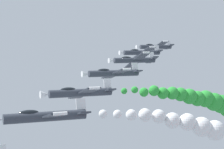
{
  "coord_description": "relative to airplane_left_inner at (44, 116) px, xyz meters",
  "views": [
    {
      "loc": [
        -65.18,
        26.95,
        135.76
      ],
      "look_at": [
        0.0,
        0.0,
        130.65
      ],
      "focal_mm": 66.62,
      "sensor_mm": 36.0,
      "label": 1
    }
  ],
  "objects": [
    {
      "name": "smoke_trail_left_inner",
      "position": [
        -1.79,
        -16.88,
        -1.73
      ],
      "size": [
        4.42,
        15.29,
        4.22
      ],
      "color": "white"
    },
    {
      "name": "airplane_right_inner",
      "position": [
        10.64,
        -7.5,
        1.11
      ],
      "size": [
        9.33,
        10.35,
        3.22
      ],
      "rotation": [
        0.0,
        0.26,
        0.0
      ],
      "color": "#333842"
    },
    {
      "name": "airplane_trailing",
      "position": [
        42.3,
        -32.77,
        5.91
      ],
      "size": [
        9.2,
        10.35,
        3.45
      ],
      "rotation": [
        0.0,
        0.32,
        0.0
      ],
      "color": "#333842"
    },
    {
      "name": "airplane_left_inner",
      "position": [
        0.0,
        0.0,
        0.0
      ],
      "size": [
        9.37,
        10.35,
        3.14
      ],
      "rotation": [
        0.0,
        0.24,
        0.0
      ],
      "color": "#333842"
    },
    {
      "name": "airplane_right_outer",
      "position": [
        32.35,
        -26.15,
        4.59
      ],
      "size": [
        8.99,
        10.35,
        3.94
      ],
      "rotation": [
        0.0,
        0.39,
        0.0
      ],
      "color": "#333842"
    },
    {
      "name": "smoke_trail_right_inner",
      "position": [
        11.33,
        -30.12,
        -1.58
      ],
      "size": [
        3.65,
        23.17,
        6.46
      ],
      "color": "green"
    },
    {
      "name": "airplane_high_slot",
      "position": [
        52.83,
        -42.08,
        7.15
      ],
      "size": [
        9.13,
        10.35,
        3.56
      ],
      "rotation": [
        0.0,
        0.34,
        0.0
      ],
      "color": "#333842"
    },
    {
      "name": "airplane_left_outer",
      "position": [
        21.06,
        -16.82,
        2.91
      ],
      "size": [
        9.39,
        10.35,
        3.09
      ],
      "rotation": [
        0.0,
        0.23,
        0.0
      ],
      "color": "#333842"
    }
  ]
}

